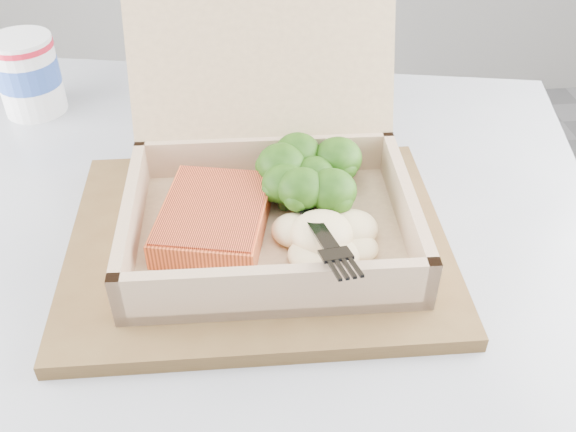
{
  "coord_description": "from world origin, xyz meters",
  "views": [
    {
      "loc": [
        0.69,
        0.05,
        1.08
      ],
      "look_at": [
        0.73,
        0.47,
        0.74
      ],
      "focal_mm": 40.0,
      "sensor_mm": 36.0,
      "label": 1
    }
  ],
  "objects": [
    {
      "name": "cafe_table",
      "position": [
        0.67,
        0.49,
        0.52
      ],
      "size": [
        0.85,
        0.85,
        0.7
      ],
      "rotation": [
        0.0,
        0.0,
        -0.21
      ],
      "color": "black",
      "rests_on": "floor"
    },
    {
      "name": "serving_tray",
      "position": [
        0.71,
        0.48,
        0.71
      ],
      "size": [
        0.34,
        0.27,
        0.01
      ],
      "primitive_type": "cube",
      "rotation": [
        0.0,
        0.0,
        -0.03
      ],
      "color": "brown",
      "rests_on": "cafe_table"
    },
    {
      "name": "takeout_container",
      "position": [
        0.72,
        0.52,
        0.77
      ],
      "size": [
        0.25,
        0.27,
        0.22
      ],
      "rotation": [
        0.0,
        0.0,
        -0.03
      ],
      "color": "tan",
      "rests_on": "serving_tray"
    },
    {
      "name": "salmon_fillet",
      "position": [
        0.67,
        0.48,
        0.74
      ],
      "size": [
        0.11,
        0.13,
        0.02
      ],
      "primitive_type": "cube",
      "rotation": [
        0.0,
        0.0,
        -0.23
      ],
      "color": "orange",
      "rests_on": "takeout_container"
    },
    {
      "name": "broccoli_pile",
      "position": [
        0.76,
        0.52,
        0.74
      ],
      "size": [
        0.11,
        0.11,
        0.04
      ],
      "primitive_type": null,
      "color": "#326917",
      "rests_on": "takeout_container"
    },
    {
      "name": "mashed_potatoes",
      "position": [
        0.76,
        0.45,
        0.74
      ],
      "size": [
        0.09,
        0.07,
        0.03
      ],
      "primitive_type": "ellipsoid",
      "color": "#F7E1A0",
      "rests_on": "takeout_container"
    },
    {
      "name": "plastic_fork",
      "position": [
        0.75,
        0.47,
        0.75
      ],
      "size": [
        0.04,
        0.16,
        0.03
      ],
      "rotation": [
        0.0,
        0.0,
        3.27
      ],
      "color": "black",
      "rests_on": "mashed_potatoes"
    },
    {
      "name": "paper_cup",
      "position": [
        0.46,
        0.75,
        0.75
      ],
      "size": [
        0.07,
        0.07,
        0.09
      ],
      "color": "silver",
      "rests_on": "cafe_table"
    },
    {
      "name": "receipt",
      "position": [
        0.78,
        0.67,
        0.7
      ],
      "size": [
        0.12,
        0.17,
        0.0
      ],
      "primitive_type": "cube",
      "rotation": [
        0.0,
        0.0,
        -0.31
      ],
      "color": "silver",
      "rests_on": "cafe_table"
    }
  ]
}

